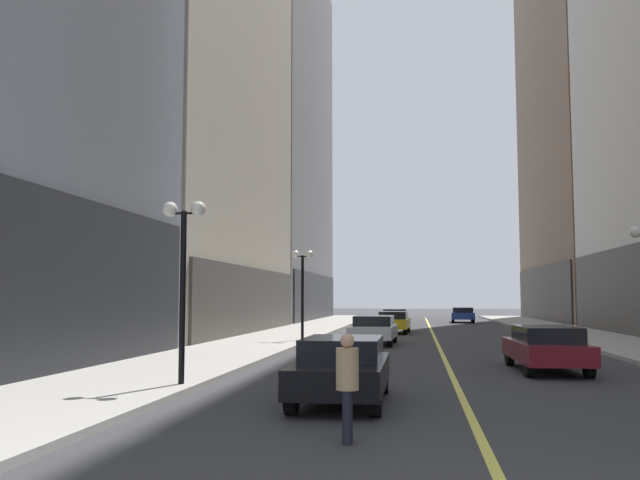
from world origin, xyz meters
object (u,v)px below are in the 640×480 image
Objects in this scene: car_black at (342,367)px; car_yellow at (394,321)px; street_lamp_left_near at (183,251)px; car_blue at (463,314)px; car_white at (374,329)px; pedestrian_in_tan_trench at (347,380)px; street_lamp_left_far at (302,275)px; car_grey at (395,317)px; car_maroon at (546,347)px.

car_yellow is (0.12, 27.91, 0.00)m from car_black.
car_blue is at bearing 78.30° from street_lamp_left_near.
car_black is 17.58m from car_white.
pedestrian_in_tan_trench reaches higher than car_black.
street_lamp_left_near is (-4.42, 5.24, 2.32)m from pedestrian_in_tan_trench.
car_yellow is (0.57, 10.34, -0.00)m from car_white.
car_white is at bearing -12.03° from street_lamp_left_far.
car_yellow is at bearing -88.61° from car_grey.
pedestrian_in_tan_trench is 0.36× the size of street_lamp_left_far.
car_black is 0.99× the size of street_lamp_left_far.
street_lamp_left_near is at bearing 161.11° from car_black.
car_grey is 11.63m from car_blue.
car_yellow is at bearing 90.68° from pedestrian_in_tan_trench.
car_white is 21.49m from pedestrian_in_tan_trench.
street_lamp_left_near is (-3.83, -35.53, 2.54)m from car_grey.
street_lamp_left_near reaches higher than car_yellow.
car_yellow is 19.88m from car_blue.
car_black is 0.93× the size of car_maroon.
car_yellow is at bearing 103.62° from car_maroon.
street_lamp_left_far reaches higher than car_grey.
pedestrian_in_tan_trench is at bearing -82.67° from car_black.
street_lamp_left_near reaches higher than car_blue.
street_lamp_left_near is (-4.05, -26.57, 2.54)m from car_yellow.
car_grey is 1.03× the size of street_lamp_left_near.
car_grey is at bearing 88.96° from car_white.
street_lamp_left_near is at bearing -101.70° from car_blue.
car_black and car_maroon have the same top height.
street_lamp_left_far reaches higher than car_yellow.
street_lamp_left_far is (-3.83, -18.55, 2.54)m from car_grey.
car_white is 2.82× the size of pedestrian_in_tan_trench.
car_blue is (5.63, 10.18, 0.00)m from car_grey.
car_yellow and car_blue have the same top height.
car_black is at bearing -88.55° from car_white.
car_white is 0.96× the size of car_yellow.
car_black is at bearing 97.33° from pedestrian_in_tan_trench.
street_lamp_left_far reaches higher than car_maroon.
car_yellow is 27.00m from street_lamp_left_near.
car_grey is (-5.36, 30.18, 0.00)m from car_maroon.
car_maroon is 1.03× the size of car_grey.
street_lamp_left_near reaches higher than car_maroon.
car_yellow is at bearing -105.81° from car_blue.
car_black is at bearing -77.92° from street_lamp_left_far.
street_lamp_left_far is (0.00, 16.97, 0.00)m from street_lamp_left_near.
street_lamp_left_far is (-9.19, 11.62, 2.54)m from car_maroon.
street_lamp_left_far reaches higher than pedestrian_in_tan_trench.
car_yellow is at bearing 86.86° from car_white.
car_grey is at bearing -118.96° from car_blue.
street_lamp_left_far reaches higher than car_white.
street_lamp_left_near is (-9.46, -45.70, 2.54)m from car_blue.
street_lamp_left_near is at bearing -102.09° from car_white.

